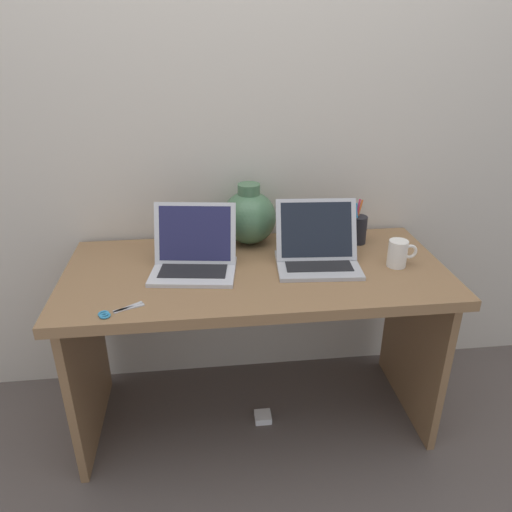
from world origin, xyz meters
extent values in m
plane|color=#564C47|center=(0.00, 0.00, 0.00)|extent=(6.00, 6.00, 0.00)
cube|color=beige|center=(0.00, 0.37, 1.20)|extent=(4.40, 0.04, 2.40)
cube|color=olive|center=(0.00, 0.00, 0.70)|extent=(1.43, 0.66, 0.04)
cube|color=olive|center=(-0.67, 0.00, 0.34)|extent=(0.03, 0.56, 0.68)
cube|color=olive|center=(0.67, 0.00, 0.34)|extent=(0.03, 0.56, 0.68)
cube|color=silver|center=(-0.23, -0.02, 0.73)|extent=(0.33, 0.27, 0.01)
cube|color=black|center=(-0.23, -0.02, 0.73)|extent=(0.26, 0.17, 0.00)
cube|color=silver|center=(-0.22, 0.06, 0.84)|extent=(0.31, 0.12, 0.22)
cube|color=#23234C|center=(-0.22, 0.06, 0.84)|extent=(0.27, 0.11, 0.20)
cube|color=#B2B2B7|center=(0.23, -0.02, 0.73)|extent=(0.32, 0.27, 0.01)
cube|color=black|center=(0.23, -0.02, 0.73)|extent=(0.26, 0.16, 0.00)
cube|color=#B2B2B7|center=(0.24, 0.05, 0.84)|extent=(0.31, 0.13, 0.22)
cube|color=black|center=(0.24, 0.05, 0.84)|extent=(0.28, 0.12, 0.19)
ellipsoid|color=#47704C|center=(0.00, 0.25, 0.83)|extent=(0.22, 0.22, 0.22)
cylinder|color=#47704C|center=(0.00, 0.25, 0.95)|extent=(0.09, 0.09, 0.04)
cylinder|color=white|center=(0.53, -0.04, 0.77)|extent=(0.07, 0.07, 0.10)
torus|color=white|center=(0.58, -0.04, 0.77)|extent=(0.06, 0.01, 0.06)
cylinder|color=black|center=(0.45, 0.19, 0.78)|extent=(0.07, 0.07, 0.12)
cylinder|color=#338CBF|center=(0.44, 0.20, 0.82)|extent=(0.01, 0.03, 0.13)
cylinder|color=orange|center=(0.45, 0.21, 0.83)|extent=(0.04, 0.01, 0.15)
cylinder|color=#D83359|center=(0.44, 0.20, 0.83)|extent=(0.03, 0.03, 0.15)
cylinder|color=#338CBF|center=(0.44, 0.18, 0.82)|extent=(0.03, 0.03, 0.13)
cube|color=#B7B7BC|center=(-0.44, -0.24, 0.72)|extent=(0.09, 0.07, 0.00)
cube|color=#B7B7BC|center=(-0.44, -0.24, 0.72)|extent=(0.10, 0.05, 0.00)
torus|color=#338CBF|center=(-0.51, -0.28, 0.72)|extent=(0.03, 0.04, 0.01)
torus|color=#338CBF|center=(-0.51, -0.27, 0.72)|extent=(0.03, 0.04, 0.01)
cube|color=white|center=(0.03, -0.04, 0.01)|extent=(0.07, 0.07, 0.03)
camera|label=1|loc=(-0.19, -1.62, 1.53)|focal=33.89mm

